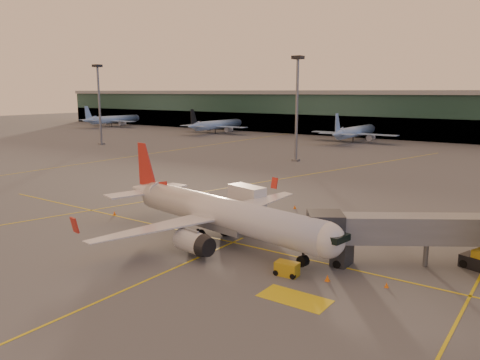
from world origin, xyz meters
The scene contains 14 objects.
ground centered at (0.00, 0.00, 0.00)m, with size 600.00×600.00×0.00m, color #4C4F54.
taxi_markings centered at (-7.32, 44.49, 0.01)m, with size 100.12×173.00×0.01m.
terminal centered at (0.00, 141.79, 8.76)m, with size 400.00×20.00×17.60m.
mast_west_far centered at (-90.00, 62.00, 14.86)m, with size 2.40×2.40×25.60m.
mast_west_near centered at (-20.00, 66.00, 14.86)m, with size 2.40×2.40×25.60m.
distant_aircraft_row centered at (10.83, 118.00, 0.00)m, with size 350.00×34.00×13.00m.
main_airplane centered at (3.28, 4.41, 3.36)m, with size 34.15×30.95×10.33m.
jet_bridge centered at (26.13, 10.80, 3.60)m, with size 21.96×15.87×5.35m.
catering_truck centered at (-0.20, 15.52, 2.45)m, with size 5.96×3.71×4.30m.
gpu_cart centered at (14.97, -0.01, 0.64)m, with size 2.30×1.46×1.30m.
cone_nose centered at (23.59, 2.70, 0.23)m, with size 0.37×0.37×0.48m.
cone_tail centered at (-15.79, 5.17, 0.27)m, with size 0.44×0.44×0.56m.
cone_wing_left centered at (3.19, 23.13, 0.27)m, with size 0.43×0.43×0.55m.
cone_fwd centered at (18.69, 0.97, 0.29)m, with size 0.47×0.47×0.60m.
Camera 1 is at (35.46, -36.71, 17.13)m, focal length 35.00 mm.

